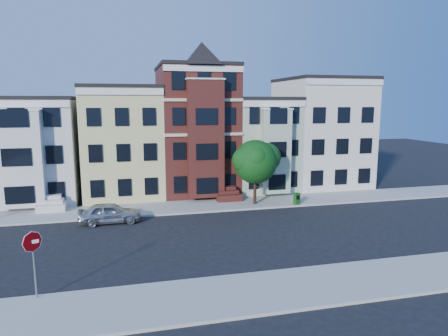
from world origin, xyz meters
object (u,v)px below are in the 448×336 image
object	(u,v)px
parked_car	(110,213)
newspaper_box	(297,199)
stop_sign	(34,261)
street_tree	(255,165)

from	to	relation	value
parked_car	newspaper_box	distance (m)	15.41
newspaper_box	stop_sign	distance (m)	22.12
newspaper_box	parked_car	bearing A→B (deg)	169.54
street_tree	newspaper_box	distance (m)	4.62
street_tree	stop_sign	distance (m)	20.10
parked_car	newspaper_box	bearing A→B (deg)	-86.75
stop_sign	parked_car	bearing A→B (deg)	54.02
parked_car	stop_sign	world-z (taller)	stop_sign
newspaper_box	stop_sign	world-z (taller)	stop_sign
parked_car	newspaper_box	world-z (taller)	parked_car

